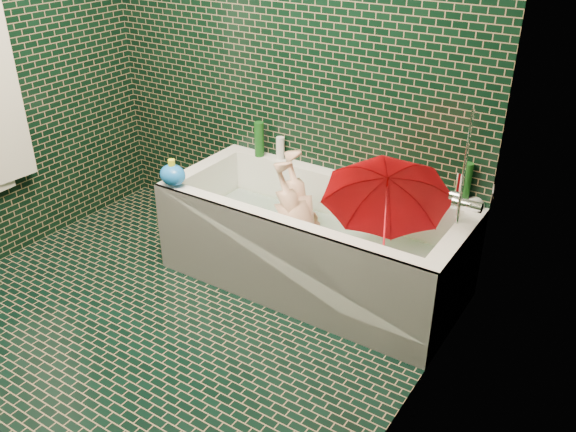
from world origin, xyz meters
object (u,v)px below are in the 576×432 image
Objects in this scene: child at (304,235)px; bathtub at (312,250)px; rubber_duck at (415,189)px; bath_toy at (173,175)px; umbrella at (385,216)px.

bathtub is at bearing 113.25° from child.
rubber_duck is 0.64× the size of bath_toy.
bathtub is at bearing 162.59° from umbrella.
umbrella is (0.50, -0.03, 0.28)m from child.
child is 0.57m from umbrella.
bathtub reaches higher than child.
rubber_duck reaches higher than child.
umbrella is 0.38m from rubber_duck.
bath_toy is at bearing -157.99° from bathtub.
bath_toy is (-0.75, -0.30, 0.41)m from bathtub.
rubber_duck is 1.36m from bath_toy.
rubber_duck is at bearing 79.55° from umbrella.
bathtub is 2.65× the size of umbrella.
bathtub is 0.60m from umbrella.
bathtub is 0.67m from rubber_duck.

